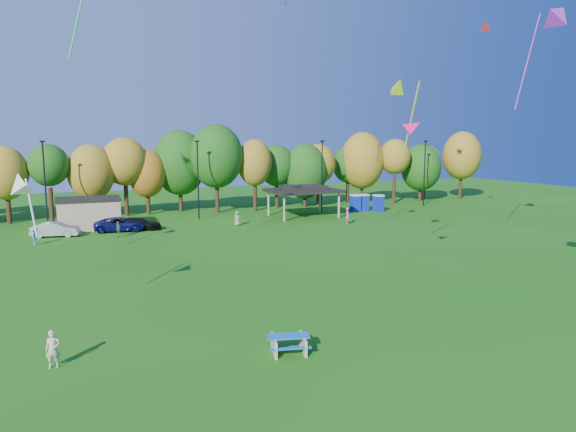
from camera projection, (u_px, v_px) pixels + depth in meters
name	position (u px, v px, depth m)	size (l,w,h in m)	color
ground	(365.00, 348.00, 22.64)	(160.00, 160.00, 0.00)	#19600F
tree_line	(163.00, 167.00, 62.82)	(93.57, 10.55, 11.15)	black
lamp_posts	(198.00, 177.00, 59.12)	(64.50, 0.25, 9.09)	black
utility_building	(89.00, 213.00, 53.13)	(6.30, 4.30, 3.25)	tan
pavilion	(303.00, 190.00, 61.27)	(8.20, 6.20, 3.77)	tan
porta_potties	(366.00, 203.00, 66.34)	(3.75, 2.61, 2.18)	#0E27B6
picnic_table	(289.00, 342.00, 22.17)	(2.06, 1.84, 0.76)	tan
kite_flyer	(53.00, 349.00, 20.63)	(0.57, 0.37, 1.56)	beige
car_b	(56.00, 229.00, 48.77)	(1.51, 4.34, 1.43)	#ACACB2
car_c	(121.00, 224.00, 51.78)	(2.37, 5.14, 1.43)	#0E1357
car_d	(139.00, 224.00, 52.46)	(1.82, 4.49, 1.30)	black
far_person_0	(118.00, 229.00, 48.55)	(0.90, 0.37, 1.53)	#4B6E43
far_person_2	(237.00, 218.00, 55.18)	(0.77, 0.50, 1.58)	gray
far_person_3	(35.00, 236.00, 44.97)	(1.00, 0.57, 1.55)	#5784C0
far_person_4	(347.00, 216.00, 56.12)	(0.67, 0.44, 1.82)	#B2548A
kite_3	(414.00, 127.00, 30.73)	(1.64, 1.55, 1.33)	#FE0E5A
kite_4	(558.00, 15.00, 39.84)	(5.29, 2.62, 8.76)	purple
kite_7	(21.00, 183.00, 24.17)	(1.61, 2.28, 3.52)	silver
kite_13	(487.00, 25.00, 47.73)	(1.83, 1.75, 1.48)	red
kite_14	(398.00, 87.00, 35.48)	(1.35, 3.26, 5.42)	#AFCE15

